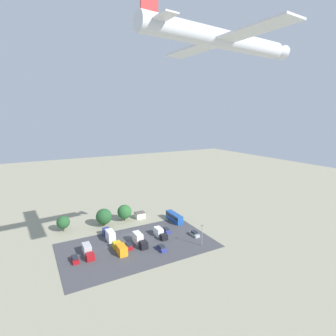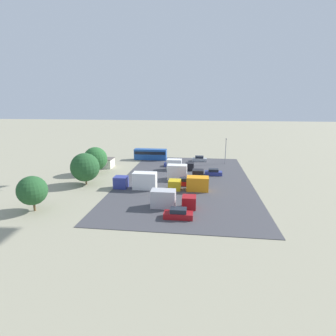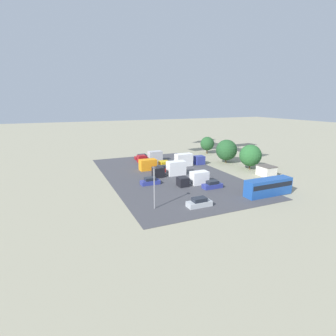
{
  "view_description": "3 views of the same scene",
  "coord_description": "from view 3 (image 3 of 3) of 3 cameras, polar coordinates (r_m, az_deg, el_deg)",
  "views": [
    {
      "loc": [
        30.75,
        85.02,
        42.97
      ],
      "look_at": [
        -2.64,
        24.53,
        29.46
      ],
      "focal_mm": 28.0,
      "sensor_mm": 36.0,
      "label": 1
    },
    {
      "loc": [
        58.58,
        11.3,
        17.99
      ],
      "look_at": [
        4.36,
        4.56,
        4.08
      ],
      "focal_mm": 28.0,
      "sensor_mm": 36.0,
      "label": 2
    },
    {
      "loc": [
        -58.66,
        33.63,
        18.11
      ],
      "look_at": [
        -1.44,
        8.59,
        2.25
      ],
      "focal_mm": 28.0,
      "sensor_mm": 36.0,
      "label": 3
    }
  ],
  "objects": [
    {
      "name": "ground_plane",
      "position": [
        70.0,
        5.98,
        -0.83
      ],
      "size": [
        400.0,
        400.0,
        0.0
      ],
      "primitive_type": "plane",
      "color": "gray"
    },
    {
      "name": "parking_lot_surface",
      "position": [
        66.48,
        -0.12,
        -1.53
      ],
      "size": [
        50.91,
        29.79,
        0.08
      ],
      "color": "#424247",
      "rests_on": "ground"
    },
    {
      "name": "shed_building",
      "position": [
        70.31,
        20.61,
        -0.54
      ],
      "size": [
        4.2,
        3.51,
        2.55
      ],
      "color": "silver",
      "rests_on": "ground"
    },
    {
      "name": "bus",
      "position": [
        55.48,
        20.98,
        -3.74
      ],
      "size": [
        2.61,
        10.16,
        3.34
      ],
      "color": "#1E4C9E",
      "rests_on": "ground"
    },
    {
      "name": "parked_car_0",
      "position": [
        84.9,
        -5.7,
        2.38
      ],
      "size": [
        1.9,
        4.61,
        1.65
      ],
      "color": "maroon",
      "rests_on": "ground"
    },
    {
      "name": "parked_car_1",
      "position": [
        69.32,
        -1.37,
        -0.24
      ],
      "size": [
        1.8,
        4.1,
        1.66
      ],
      "color": "maroon",
      "rests_on": "ground"
    },
    {
      "name": "parked_car_2",
      "position": [
        58.93,
        -3.91,
        -2.93
      ],
      "size": [
        1.96,
        4.28,
        1.59
      ],
      "color": "navy",
      "rests_on": "ground"
    },
    {
      "name": "parked_car_3",
      "position": [
        57.08,
        9.62,
        -3.66
      ],
      "size": [
        1.81,
        4.33,
        1.62
      ],
      "color": "navy",
      "rests_on": "ground"
    },
    {
      "name": "parked_car_4",
      "position": [
        47.07,
        6.81,
        -7.5
      ],
      "size": [
        1.91,
        4.48,
        1.62
      ],
      "rotation": [
        0.0,
        0.0,
        3.14
      ],
      "color": "#ADB2B7",
      "rests_on": "ground"
    },
    {
      "name": "parked_truck_0",
      "position": [
        76.26,
        4.41,
        1.77
      ],
      "size": [
        2.41,
        9.03,
        3.54
      ],
      "rotation": [
        0.0,
        0.0,
        3.14
      ],
      "color": "navy",
      "rests_on": "ground"
    },
    {
      "name": "parked_truck_1",
      "position": [
        81.41,
        -3.64,
        2.44
      ],
      "size": [
        2.34,
        7.77,
        3.1
      ],
      "color": "maroon",
      "rests_on": "ground"
    },
    {
      "name": "parked_truck_2",
      "position": [
        65.56,
        0.69,
        -0.27
      ],
      "size": [
        2.39,
        8.48,
        3.51
      ],
      "color": "black",
      "rests_on": "ground"
    },
    {
      "name": "parked_truck_3",
      "position": [
        58.79,
        5.84,
        -2.35
      ],
      "size": [
        2.32,
        7.2,
        2.87
      ],
      "color": "black",
      "rests_on": "ground"
    },
    {
      "name": "parked_truck_4",
      "position": [
        71.58,
        -3.39,
        0.73
      ],
      "size": [
        2.58,
        8.26,
        2.91
      ],
      "rotation": [
        0.0,
        0.0,
        3.14
      ],
      "color": "gold",
      "rests_on": "ground"
    },
    {
      "name": "tree_near_shed",
      "position": [
        80.97,
        12.61,
        3.84
      ],
      "size": [
        6.28,
        6.28,
        7.11
      ],
      "color": "brown",
      "rests_on": "ground"
    },
    {
      "name": "tree_apron_mid",
      "position": [
        74.83,
        17.5,
        2.62
      ],
      "size": [
        5.93,
        5.93,
        6.86
      ],
      "color": "brown",
      "rests_on": "ground"
    },
    {
      "name": "tree_apron_far",
      "position": [
        94.61,
        8.54,
        5.27
      ],
      "size": [
        4.89,
        4.89,
        6.06
      ],
      "color": "brown",
      "rests_on": "ground"
    },
    {
      "name": "light_pole_lot_centre",
      "position": [
        44.69,
        -3.01,
        -3.9
      ],
      "size": [
        0.9,
        0.28,
        7.4
      ],
      "color": "gray",
      "rests_on": "ground"
    }
  ]
}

